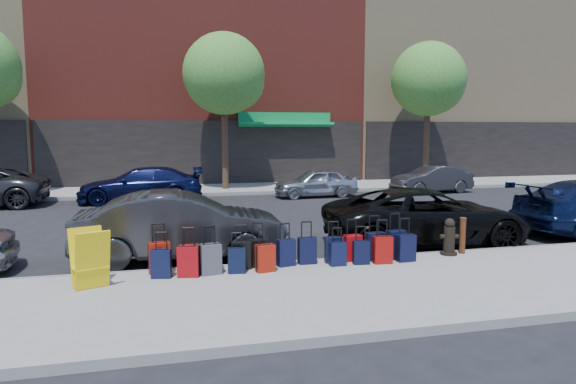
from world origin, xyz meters
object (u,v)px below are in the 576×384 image
object	(u,v)px
car_near_1	(183,226)
tree_right	(431,81)
suitcase_front_5	(286,253)
car_far_3	(432,179)
car_far_2	(316,183)
fire_hydrant	(449,238)
car_near_2	(427,217)
bollard	(463,235)
display_rack	(90,259)
car_far_1	(141,185)
tree_center	(227,76)

from	to	relation	value
car_near_1	tree_right	bearing A→B (deg)	-44.67
suitcase_front_5	car_far_3	xyz separation A→B (m)	(9.81, 11.56, 0.21)
car_far_3	car_far_2	bearing A→B (deg)	-95.76
fire_hydrant	car_far_3	distance (m)	13.01
car_near_2	suitcase_front_5	bearing A→B (deg)	116.56
bollard	display_rack	bearing A→B (deg)	-175.08
tree_right	car_near_2	world-z (taller)	tree_right
fire_hydrant	display_rack	size ratio (longest dim) A/B	0.79
fire_hydrant	car_far_2	size ratio (longest dim) A/B	0.22
fire_hydrant	car_far_1	distance (m)	13.44
car_near_1	car_near_2	world-z (taller)	car_near_1
car_near_2	tree_center	bearing A→B (deg)	19.37
fire_hydrant	car_near_2	bearing A→B (deg)	89.25
fire_hydrant	tree_center	bearing A→B (deg)	113.39
tree_center	suitcase_front_5	size ratio (longest dim) A/B	8.25
tree_right	bollard	world-z (taller)	tree_right
suitcase_front_5	car_far_3	distance (m)	15.17
display_rack	car_far_1	size ratio (longest dim) A/B	0.21
fire_hydrant	tree_right	bearing A→B (deg)	73.76
car_near_1	car_far_2	xyz separation A→B (m)	(6.11, 9.81, -0.15)
tree_center	bollard	bearing A→B (deg)	-76.40
tree_right	car_far_1	xyz separation A→B (m)	(-14.42, -2.82, -4.70)
car_near_1	car_near_2	size ratio (longest dim) A/B	0.90
display_rack	car_near_2	distance (m)	8.11
car_far_2	car_far_3	distance (m)	5.70
suitcase_front_5	car_far_2	distance (m)	12.16
suitcase_front_5	car_near_1	size ratio (longest dim) A/B	0.19
suitcase_front_5	car_far_2	bearing A→B (deg)	58.29
fire_hydrant	car_far_1	bearing A→B (deg)	132.62
fire_hydrant	car_far_3	xyz separation A→B (m)	(6.06, 11.51, 0.11)
car_far_3	bollard	bearing A→B (deg)	-33.40
tree_right	display_rack	xyz separation A→B (m)	(-14.85, -14.92, -4.75)
tree_center	car_near_2	distance (m)	13.92
tree_center	fire_hydrant	world-z (taller)	tree_center
bollard	car_far_1	distance (m)	13.60
car_near_1	car_near_2	distance (m)	6.10
fire_hydrant	car_far_2	xyz separation A→B (m)	(0.36, 11.39, 0.09)
bollard	car_far_3	distance (m)	12.81
tree_center	suitcase_front_5	xyz separation A→B (m)	(-0.66, -14.34, -4.99)
car_far_1	car_far_2	distance (m)	7.38
car_far_3	suitcase_front_5	bearing A→B (deg)	-47.28
display_rack	car_near_1	distance (m)	2.79
tree_right	car_far_1	bearing A→B (deg)	-168.94
display_rack	car_far_1	world-z (taller)	car_far_1
suitcase_front_5	fire_hydrant	xyz separation A→B (m)	(3.75, 0.06, 0.10)
suitcase_front_5	car_near_1	bearing A→B (deg)	128.72
tree_center	tree_right	distance (m)	10.50
car_far_3	car_near_2	bearing A→B (deg)	-37.02
tree_center	suitcase_front_5	world-z (taller)	tree_center
car_near_1	car_far_3	bearing A→B (deg)	-48.61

